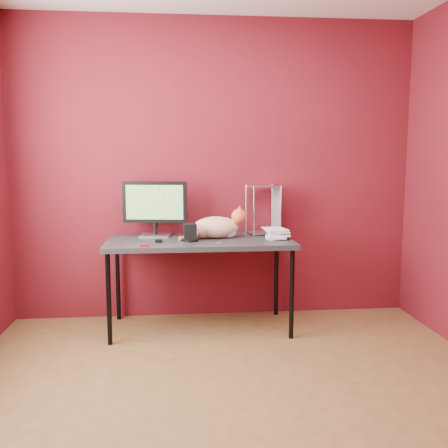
{
  "coord_description": "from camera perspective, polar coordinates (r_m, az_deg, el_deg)",
  "views": [
    {
      "loc": [
        -0.34,
        -2.63,
        1.42
      ],
      "look_at": [
        0.03,
        1.15,
        0.9
      ],
      "focal_mm": 40.0,
      "sensor_mm": 36.0,
      "label": 1
    }
  ],
  "objects": [
    {
      "name": "room",
      "position": [
        2.65,
        1.81,
        8.27
      ],
      "size": [
        3.52,
        3.52,
        2.61
      ],
      "color": "brown",
      "rests_on": "ground"
    },
    {
      "name": "desk",
      "position": [
        4.07,
        -2.8,
        -2.46
      ],
      "size": [
        1.5,
        0.7,
        0.75
      ],
      "color": "black",
      "rests_on": "ground"
    },
    {
      "name": "monitor",
      "position": [
        4.2,
        -7.91,
        2.05
      ],
      "size": [
        0.53,
        0.21,
        0.46
      ],
      "rotation": [
        0.0,
        0.0,
        -0.14
      ],
      "color": "#B1B1B6",
      "rests_on": "desk"
    },
    {
      "name": "cat",
      "position": [
        4.1,
        -0.88,
        -0.35
      ],
      "size": [
        0.56,
        0.22,
        0.27
      ],
      "rotation": [
        0.0,
        0.0,
        0.02
      ],
      "color": "#C46129",
      "rests_on": "desk"
    },
    {
      "name": "skull_mug",
      "position": [
        4.0,
        -3.76,
        -1.1
      ],
      "size": [
        0.11,
        0.12,
        0.11
      ],
      "rotation": [
        0.0,
        0.0,
        -0.23
      ],
      "color": "white",
      "rests_on": "desk"
    },
    {
      "name": "speaker",
      "position": [
        3.96,
        -3.87,
        -1.06
      ],
      "size": [
        0.12,
        0.12,
        0.14
      ],
      "rotation": [
        0.0,
        0.0,
        0.05
      ],
      "color": "black",
      "rests_on": "desk"
    },
    {
      "name": "book_stack",
      "position": [
        4.09,
        4.97,
        4.72
      ],
      "size": [
        0.2,
        0.25,
        0.91
      ],
      "rotation": [
        0.0,
        0.0,
        0.05
      ],
      "color": "beige",
      "rests_on": "desk"
    },
    {
      "name": "wire_rack",
      "position": [
        4.33,
        4.51,
        1.65
      ],
      "size": [
        0.28,
        0.24,
        0.42
      ],
      "rotation": [
        0.0,
        0.0,
        0.19
      ],
      "color": "#B1B1B6",
      "rests_on": "desk"
    },
    {
      "name": "pocket_knife",
      "position": [
        3.77,
        -9.09,
        -2.46
      ],
      "size": [
        0.08,
        0.04,
        0.01
      ],
      "primitive_type": "cube",
      "rotation": [
        0.0,
        0.0,
        0.36
      ],
      "color": "#B10D0F",
      "rests_on": "desk"
    },
    {
      "name": "black_gadget",
      "position": [
        3.93,
        -7.44,
        -1.94
      ],
      "size": [
        0.06,
        0.03,
        0.03
      ],
      "primitive_type": "cube",
      "rotation": [
        0.0,
        0.0,
        -0.03
      ],
      "color": "black",
      "rests_on": "desk"
    },
    {
      "name": "washer",
      "position": [
        3.9,
        -0.47,
        -2.11
      ],
      "size": [
        0.05,
        0.05,
        0.0
      ],
      "primitive_type": "cylinder",
      "color": "#B1B1B6",
      "rests_on": "desk"
    }
  ]
}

